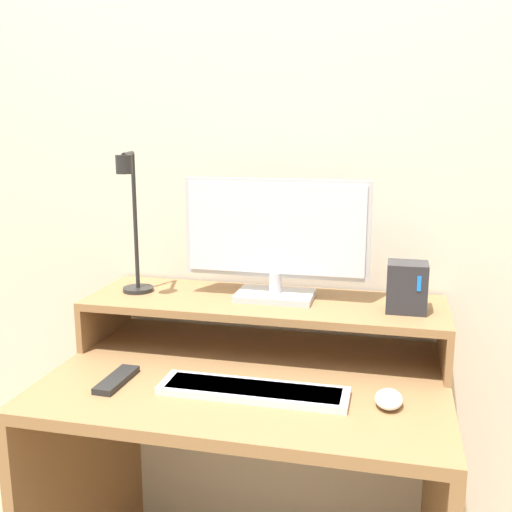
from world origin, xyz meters
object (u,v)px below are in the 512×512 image
object	(u,v)px
desk_lamp	(132,223)
router_dock	(407,287)
keyboard	(253,391)
mouse	(389,399)
monitor	(276,237)
remote_control	(117,380)

from	to	relation	value
desk_lamp	router_dock	xyz separation A→B (m)	(0.77, 0.03, -0.15)
desk_lamp	router_dock	bearing A→B (deg)	2.03
router_dock	keyboard	size ratio (longest dim) A/B	0.29
router_dock	mouse	world-z (taller)	router_dock
router_dock	keyboard	xyz separation A→B (m)	(-0.35, -0.29, -0.20)
monitor	keyboard	size ratio (longest dim) A/B	1.15
monitor	desk_lamp	world-z (taller)	desk_lamp
monitor	remote_control	bearing A→B (deg)	-135.05
monitor	mouse	distance (m)	0.55
desk_lamp	keyboard	distance (m)	0.60
monitor	keyboard	world-z (taller)	monitor
keyboard	router_dock	bearing A→B (deg)	39.15
desk_lamp	monitor	bearing A→B (deg)	9.22
desk_lamp	keyboard	bearing A→B (deg)	-31.90
monitor	desk_lamp	bearing A→B (deg)	-170.78
desk_lamp	mouse	distance (m)	0.84
desk_lamp	remote_control	distance (m)	0.45
mouse	remote_control	xyz separation A→B (m)	(-0.67, -0.03, -0.01)
monitor	router_dock	world-z (taller)	monitor
desk_lamp	remote_control	xyz separation A→B (m)	(0.07, -0.27, -0.35)
monitor	mouse	xyz separation A→B (m)	(0.33, -0.31, -0.31)
desk_lamp	mouse	world-z (taller)	desk_lamp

